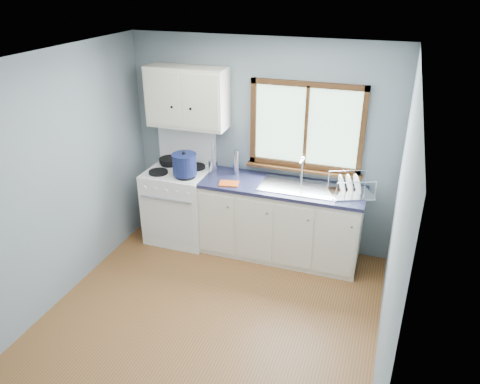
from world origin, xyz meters
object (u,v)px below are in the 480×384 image
(skillet, at_px, (170,160))
(utensil_crock, at_px, (213,166))
(thermos, at_px, (236,162))
(dish_rack, at_px, (350,189))
(base_cabinets, at_px, (281,224))
(sink, at_px, (297,192))
(stockpot, at_px, (184,164))
(gas_range, at_px, (180,202))

(skillet, relative_size, utensil_crock, 1.10)
(thermos, height_order, dish_rack, thermos)
(base_cabinets, bearing_deg, utensil_crock, 172.34)
(base_cabinets, xyz_separation_m, sink, (0.18, -0.00, 0.45))
(sink, relative_size, stockpot, 2.58)
(gas_range, height_order, utensil_crock, gas_range)
(stockpot, bearing_deg, thermos, 28.06)
(stockpot, xyz_separation_m, dish_rack, (1.90, 0.16, -0.11))
(stockpot, height_order, dish_rack, stockpot)
(stockpot, bearing_deg, sink, 6.83)
(stockpot, bearing_deg, gas_range, 139.56)
(skillet, height_order, dish_rack, dish_rack)
(skillet, xyz_separation_m, dish_rack, (2.24, -0.12, -0.00))
(base_cabinets, relative_size, utensil_crock, 5.17)
(stockpot, relative_size, thermos, 1.08)
(utensil_crock, xyz_separation_m, dish_rack, (1.65, -0.12, -0.01))
(utensil_crock, bearing_deg, base_cabinets, -7.66)
(sink, xyz_separation_m, dish_rack, (0.58, 0.00, 0.12))
(gas_range, height_order, sink, gas_range)
(sink, xyz_separation_m, thermos, (-0.78, 0.13, 0.21))
(skillet, xyz_separation_m, thermos, (0.88, 0.00, 0.08))
(base_cabinets, distance_m, stockpot, 1.34)
(gas_range, xyz_separation_m, dish_rack, (2.06, 0.02, 0.49))
(base_cabinets, bearing_deg, dish_rack, 0.28)
(sink, relative_size, dish_rack, 1.54)
(thermos, bearing_deg, gas_range, -168.10)
(utensil_crock, xyz_separation_m, thermos, (0.30, 0.01, 0.08))
(base_cabinets, height_order, stockpot, stockpot)
(base_cabinets, relative_size, sink, 2.20)
(skillet, relative_size, dish_rack, 0.73)
(gas_range, relative_size, thermos, 4.52)
(base_cabinets, bearing_deg, sink, -0.13)
(base_cabinets, bearing_deg, stockpot, -172.08)
(thermos, distance_m, dish_rack, 1.37)
(stockpot, height_order, thermos, stockpot)
(utensil_crock, height_order, dish_rack, utensil_crock)
(base_cabinets, relative_size, stockpot, 5.69)
(stockpot, height_order, utensil_crock, utensil_crock)
(base_cabinets, distance_m, utensil_crock, 1.07)
(skillet, xyz_separation_m, utensil_crock, (0.59, -0.01, 0.01))
(thermos, bearing_deg, utensil_crock, -178.10)
(gas_range, xyz_separation_m, thermos, (0.71, 0.15, 0.58))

